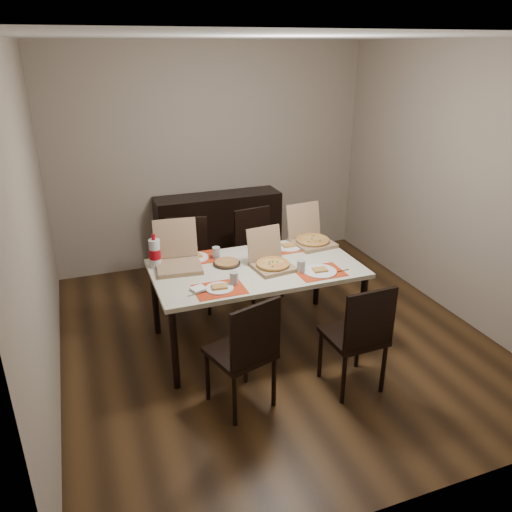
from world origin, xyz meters
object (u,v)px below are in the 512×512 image
sideboard (219,231)px  pizza_box_center (271,262)px  dining_table (256,273)px  soda_bottle (155,253)px  chair_near_left (246,350)px  chair_near_right (359,334)px  dip_bowl (268,257)px  chair_far_right (257,248)px  chair_far_left (188,260)px

sideboard → pizza_box_center: pizza_box_center is taller
dining_table → soda_bottle: (-0.82, 0.30, 0.19)m
sideboard → dining_table: size_ratio=0.83×
chair_near_left → pizza_box_center: pizza_box_center is taller
chair_near_right → soda_bottle: size_ratio=3.09×
dip_bowl → pizza_box_center: bearing=-103.9°
pizza_box_center → chair_near_right: bearing=-67.3°
chair_far_right → dip_bowl: chair_far_right is taller
chair_far_right → dip_bowl: size_ratio=8.08×
chair_far_right → soda_bottle: bearing=-151.6°
sideboard → chair_near_left: chair_near_left is taller
dining_table → soda_bottle: bearing=159.8°
dining_table → soda_bottle: soda_bottle is taller
sideboard → pizza_box_center: 1.88m
dining_table → soda_bottle: 0.90m
pizza_box_center → chair_far_left: bearing=118.9°
chair_near_right → soda_bottle: bearing=136.3°
chair_near_left → soda_bottle: 1.29m
chair_near_right → pizza_box_center: 1.00m
chair_near_left → dip_bowl: bearing=60.3°
sideboard → chair_near_left: size_ratio=1.61×
sideboard → pizza_box_center: (-0.06, -1.85, 0.35)m
chair_far_left → soda_bottle: (-0.41, -0.59, 0.37)m
dining_table → chair_far_left: size_ratio=1.94×
chair_near_left → pizza_box_center: bearing=57.1°
chair_far_right → soda_bottle: size_ratio=3.09×
soda_bottle → chair_far_right: bearing=28.4°
dining_table → chair_far_left: bearing=114.7°
dip_bowl → soda_bottle: 1.01m
chair_far_left → soda_bottle: size_ratio=3.09×
sideboard → pizza_box_center: bearing=-91.8°
chair_near_right → chair_far_left: (-0.90, 1.84, 0.00)m
chair_far_right → pizza_box_center: pizza_box_center is taller
chair_near_right → chair_far_right: 1.90m
dip_bowl → chair_near_right: bearing=-73.2°
sideboard → chair_far_left: (-0.58, -0.89, 0.06)m
sideboard → pizza_box_center: size_ratio=3.76×
dining_table → chair_far_right: size_ratio=1.94×
pizza_box_center → soda_bottle: pizza_box_center is taller
dining_table → chair_near_right: bearing=-62.8°
pizza_box_center → dining_table: bearing=151.1°
chair_far_left → chair_far_right: 0.77m
dining_table → soda_bottle: size_ratio=5.98×
chair_far_left → pizza_box_center: (0.53, -0.95, 0.29)m
chair_far_left → dip_bowl: chair_far_left is taller
chair_far_right → pizza_box_center: 1.08m
dining_table → chair_near_right: (0.49, -0.95, -0.17)m
dip_bowl → chair_near_left: bearing=-119.7°
chair_near_right → chair_far_left: size_ratio=1.00×
dining_table → sideboard: bearing=84.4°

